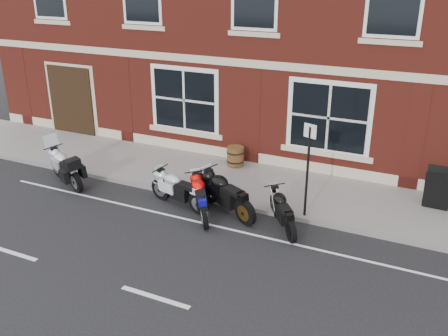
{
  "coord_description": "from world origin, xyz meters",
  "views": [
    {
      "loc": [
        4.85,
        -9.97,
        6.26
      ],
      "look_at": [
        -0.63,
        1.6,
        1.03
      ],
      "focal_mm": 40.0,
      "sensor_mm": 36.0,
      "label": 1
    }
  ],
  "objects_px": {
    "moto_sport_red": "(202,196)",
    "moto_naked_black": "(284,209)",
    "moto_sport_silver": "(179,188)",
    "moto_touring_silver": "(66,165)",
    "parking_sign": "(308,164)",
    "barrel_planter": "(235,156)",
    "moto_sport_black": "(226,192)",
    "a_board_sign": "(438,189)"
  },
  "relations": [
    {
      "from": "moto_sport_silver",
      "to": "barrel_planter",
      "type": "relative_size",
      "value": 3.22
    },
    {
      "from": "moto_sport_red",
      "to": "moto_touring_silver",
      "type": "bearing_deg",
      "value": 144.88
    },
    {
      "from": "moto_naked_black",
      "to": "barrel_planter",
      "type": "bearing_deg",
      "value": 95.55
    },
    {
      "from": "moto_touring_silver",
      "to": "moto_sport_black",
      "type": "bearing_deg",
      "value": -59.79
    },
    {
      "from": "moto_naked_black",
      "to": "parking_sign",
      "type": "height_order",
      "value": "parking_sign"
    },
    {
      "from": "parking_sign",
      "to": "moto_sport_red",
      "type": "bearing_deg",
      "value": -142.49
    },
    {
      "from": "moto_touring_silver",
      "to": "moto_sport_silver",
      "type": "relative_size",
      "value": 0.97
    },
    {
      "from": "moto_touring_silver",
      "to": "a_board_sign",
      "type": "xyz_separation_m",
      "value": [
        10.39,
        2.79,
        0.1
      ]
    },
    {
      "from": "moto_sport_silver",
      "to": "moto_naked_black",
      "type": "relative_size",
      "value": 1.24
    },
    {
      "from": "moto_sport_red",
      "to": "moto_naked_black",
      "type": "xyz_separation_m",
      "value": [
        2.21,
        0.24,
        -0.03
      ]
    },
    {
      "from": "moto_sport_red",
      "to": "moto_sport_silver",
      "type": "height_order",
      "value": "moto_sport_red"
    },
    {
      "from": "moto_sport_black",
      "to": "moto_sport_silver",
      "type": "relative_size",
      "value": 1.03
    },
    {
      "from": "moto_sport_red",
      "to": "moto_sport_black",
      "type": "bearing_deg",
      "value": 0.97
    },
    {
      "from": "moto_touring_silver",
      "to": "moto_naked_black",
      "type": "height_order",
      "value": "moto_touring_silver"
    },
    {
      "from": "parking_sign",
      "to": "moto_sport_black",
      "type": "bearing_deg",
      "value": -147.33
    },
    {
      "from": "moto_touring_silver",
      "to": "a_board_sign",
      "type": "height_order",
      "value": "moto_touring_silver"
    },
    {
      "from": "a_board_sign",
      "to": "barrel_planter",
      "type": "xyz_separation_m",
      "value": [
        -6.17,
        0.48,
        -0.24
      ]
    },
    {
      "from": "moto_sport_red",
      "to": "moto_sport_silver",
      "type": "distance_m",
      "value": 0.84
    },
    {
      "from": "moto_sport_red",
      "to": "moto_naked_black",
      "type": "bearing_deg",
      "value": -28.09
    },
    {
      "from": "moto_sport_silver",
      "to": "parking_sign",
      "type": "relative_size",
      "value": 0.82
    },
    {
      "from": "barrel_planter",
      "to": "moto_sport_silver",
      "type": "bearing_deg",
      "value": -95.42
    },
    {
      "from": "parking_sign",
      "to": "a_board_sign",
      "type": "bearing_deg",
      "value": 50.63
    },
    {
      "from": "moto_touring_silver",
      "to": "moto_sport_black",
      "type": "distance_m",
      "value": 5.27
    },
    {
      "from": "moto_naked_black",
      "to": "parking_sign",
      "type": "distance_m",
      "value": 1.3
    },
    {
      "from": "barrel_planter",
      "to": "moto_sport_black",
      "type": "bearing_deg",
      "value": -70.54
    },
    {
      "from": "barrel_planter",
      "to": "moto_sport_red",
      "type": "bearing_deg",
      "value": -81.17
    },
    {
      "from": "a_board_sign",
      "to": "parking_sign",
      "type": "relative_size",
      "value": 0.44
    },
    {
      "from": "moto_naked_black",
      "to": "moto_sport_silver",
      "type": "bearing_deg",
      "value": 145.36
    },
    {
      "from": "moto_sport_silver",
      "to": "a_board_sign",
      "type": "bearing_deg",
      "value": -53.15
    },
    {
      "from": "moto_sport_red",
      "to": "moto_sport_silver",
      "type": "relative_size",
      "value": 0.88
    },
    {
      "from": "moto_sport_red",
      "to": "moto_sport_black",
      "type": "distance_m",
      "value": 0.65
    },
    {
      "from": "moto_touring_silver",
      "to": "a_board_sign",
      "type": "relative_size",
      "value": 1.79
    },
    {
      "from": "moto_sport_black",
      "to": "a_board_sign",
      "type": "relative_size",
      "value": 1.92
    },
    {
      "from": "moto_touring_silver",
      "to": "moto_sport_silver",
      "type": "xyz_separation_m",
      "value": [
        3.92,
        0.11,
        -0.04
      ]
    },
    {
      "from": "moto_naked_black",
      "to": "parking_sign",
      "type": "bearing_deg",
      "value": 25.21
    },
    {
      "from": "moto_sport_red",
      "to": "a_board_sign",
      "type": "relative_size",
      "value": 1.63
    },
    {
      "from": "moto_sport_black",
      "to": "parking_sign",
      "type": "bearing_deg",
      "value": -48.71
    },
    {
      "from": "moto_sport_silver",
      "to": "barrel_planter",
      "type": "xyz_separation_m",
      "value": [
        0.3,
        3.16,
        -0.1
      ]
    },
    {
      "from": "moto_naked_black",
      "to": "moto_touring_silver",
      "type": "bearing_deg",
      "value": 145.57
    },
    {
      "from": "moto_naked_black",
      "to": "a_board_sign",
      "type": "distance_m",
      "value": 4.33
    },
    {
      "from": "moto_touring_silver",
      "to": "moto_sport_red",
      "type": "height_order",
      "value": "moto_touring_silver"
    },
    {
      "from": "moto_sport_black",
      "to": "moto_naked_black",
      "type": "relative_size",
      "value": 1.28
    }
  ]
}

